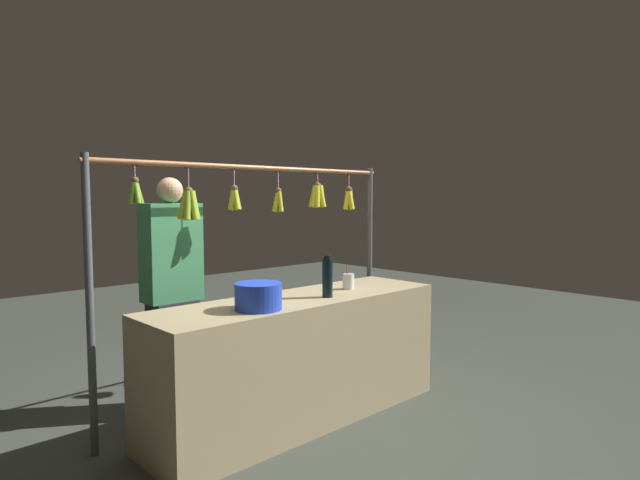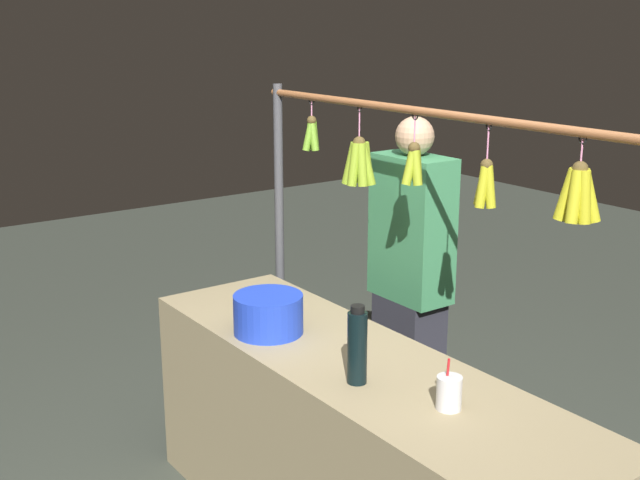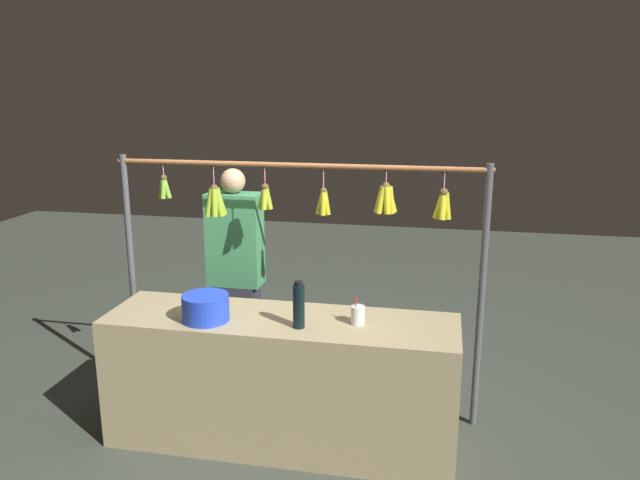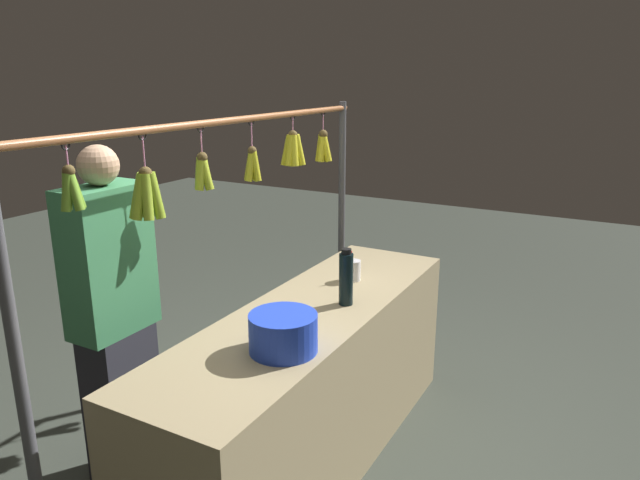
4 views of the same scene
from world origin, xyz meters
name	(u,v)px [view 3 (image 3 of 4)]	position (x,y,z in m)	size (l,w,h in m)	color
ground_plane	(282,439)	(0.00, 0.00, 0.00)	(12.00, 12.00, 0.00)	#393F36
market_counter	(281,380)	(0.00, 0.00, 0.40)	(2.08, 0.58, 0.80)	tan
display_rack	(300,230)	(-0.02, -0.42, 1.23)	(2.39, 0.14, 1.69)	#4C4C51
water_bottle	(299,306)	(-0.14, 0.12, 0.93)	(0.07, 0.07, 0.27)	black
blue_bucket	(206,308)	(0.41, 0.12, 0.88)	(0.27, 0.27, 0.15)	blue
drink_cup	(358,315)	(-0.46, 0.00, 0.86)	(0.08, 0.08, 0.16)	silver
vendor_person	(236,280)	(0.51, -0.71, 0.78)	(0.37, 0.20, 1.57)	#2D2D38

